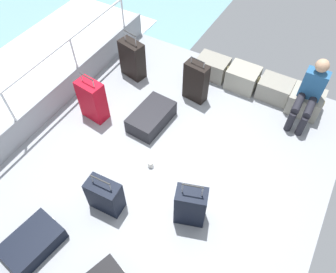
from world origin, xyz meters
The scene contains 17 objects.
ground_plane centered at (0.00, 0.00, -0.03)m, with size 4.40×5.20×0.06m, color gray.
gunwale_port centered at (-2.17, 0.00, 0.23)m, with size 0.06×5.20×0.45m, color gray.
railing_port centered at (-2.17, 0.00, 0.78)m, with size 0.04×4.20×1.02m.
sea_wake centered at (-3.60, 0.00, -0.34)m, with size 12.00×12.00×0.01m.
cargo_crate_0 centered at (-0.30, 2.14, 0.18)m, with size 0.59×0.40×0.36m.
cargo_crate_1 centered at (0.29, 2.13, 0.19)m, with size 0.56×0.44×0.38m.
cargo_crate_2 centered at (0.87, 2.16, 0.17)m, with size 0.58×0.42×0.34m.
cargo_crate_3 centered at (1.40, 2.10, 0.18)m, with size 0.55×0.48×0.37m.
passenger_seated centered at (1.40, 1.92, 0.56)m, with size 0.34×0.66×1.07m.
suitcase_0 centered at (-1.53, 0.26, 0.36)m, with size 0.44×0.29×0.85m.
suitcase_3 centered at (-0.83, -1.87, 0.11)m, with size 0.57×0.76×0.21m.
suitcase_4 centered at (0.65, -0.57, 0.32)m, with size 0.44×0.35×0.82m.
suitcase_5 centered at (-0.38, -0.96, 0.26)m, with size 0.45×0.27×0.66m.
suitcase_6 centered at (-1.56, 1.43, 0.35)m, with size 0.48×0.33×0.89m.
suitcase_7 centered at (-0.30, 1.45, 0.36)m, with size 0.42×0.25×0.82m.
suitcase_8 centered at (-0.64, 0.59, 0.13)m, with size 0.52×0.82×0.27m.
paper_cup centered at (-0.21, -0.14, 0.05)m, with size 0.08×0.08×0.10m, color white.
Camera 1 is at (1.33, -2.30, 4.01)m, focal length 34.77 mm.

